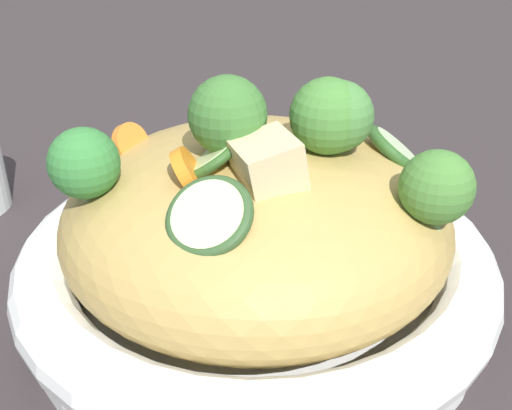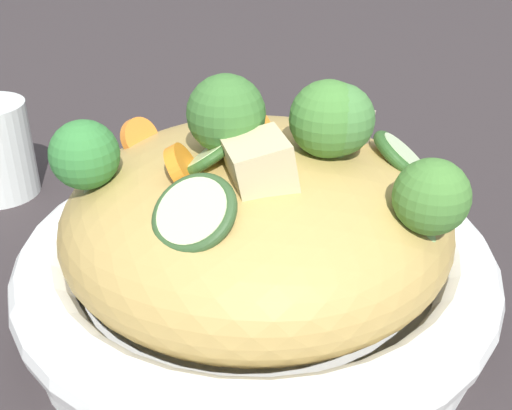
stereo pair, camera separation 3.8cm
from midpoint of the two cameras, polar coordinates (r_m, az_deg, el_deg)
name	(u,v)px [view 1 (the left image)]	position (r m, az deg, el deg)	size (l,w,h in m)	color
ground_plane	(256,308)	(0.42, -2.61, -9.16)	(3.00, 3.00, 0.00)	#312A2B
serving_bowl	(256,272)	(0.41, -2.70, -5.98)	(0.29, 0.29, 0.06)	white
noodle_heap	(256,219)	(0.39, -2.82, -1.30)	(0.23, 0.23, 0.10)	tan
broccoli_florets	(284,138)	(0.35, -0.64, 5.85)	(0.23, 0.10, 0.08)	#8FB96C
carrot_coins	(223,140)	(0.38, -5.74, 5.66)	(0.16, 0.13, 0.04)	orange
zucchini_slices	(285,175)	(0.35, -0.59, 2.58)	(0.17, 0.12, 0.04)	#C3DE96
chicken_chunks	(302,147)	(0.36, 1.02, 5.05)	(0.09, 0.10, 0.03)	#C7B096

